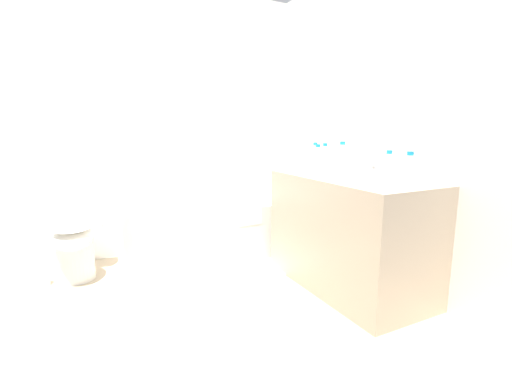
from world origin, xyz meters
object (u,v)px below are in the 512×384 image
(drinking_glass_1, at_px, (305,165))
(toilet_paper_roll, at_px, (42,278))
(water_bottle_0, at_px, (388,168))
(water_bottle_2, at_px, (318,159))
(sink_basin, at_px, (352,174))
(water_bottle_5, at_px, (342,159))
(water_bottle_4, at_px, (325,159))
(water_bottle_1, at_px, (409,171))
(toilet, at_px, (74,237))
(drinking_glass_0, at_px, (382,177))
(water_bottle_3, at_px, (315,158))
(bath_mat, at_px, (252,272))
(sink_faucet, at_px, (373,172))
(bathtub, at_px, (222,226))

(drinking_glass_1, distance_m, toilet_paper_roll, 2.22)
(water_bottle_0, height_order, water_bottle_2, water_bottle_2)
(sink_basin, height_order, drinking_glass_1, drinking_glass_1)
(sink_basin, xyz_separation_m, water_bottle_5, (0.07, 0.20, 0.09))
(water_bottle_5, relative_size, toilet_paper_roll, 2.12)
(water_bottle_4, bearing_deg, water_bottle_2, 96.87)
(drinking_glass_1, bearing_deg, toilet_paper_roll, 165.33)
(water_bottle_0, height_order, toilet_paper_roll, water_bottle_0)
(water_bottle_4, bearing_deg, toilet_paper_roll, 159.19)
(water_bottle_2, bearing_deg, drinking_glass_1, 90.86)
(water_bottle_1, xyz_separation_m, water_bottle_4, (-0.05, 0.75, 0.01))
(toilet, relative_size, water_bottle_4, 3.02)
(water_bottle_0, height_order, drinking_glass_0, water_bottle_0)
(water_bottle_0, relative_size, water_bottle_3, 0.90)
(drinking_glass_0, bearing_deg, toilet_paper_roll, 145.62)
(toilet, relative_size, water_bottle_2, 3.17)
(sink_basin, height_order, toilet_paper_roll, sink_basin)
(drinking_glass_0, bearing_deg, water_bottle_1, -66.84)
(water_bottle_2, relative_size, bath_mat, 0.39)
(sink_faucet, relative_size, drinking_glass_0, 1.73)
(sink_faucet, relative_size, water_bottle_2, 0.69)
(drinking_glass_0, bearing_deg, sink_faucet, 54.41)
(water_bottle_2, bearing_deg, drinking_glass_0, -90.69)
(bathtub, distance_m, sink_faucet, 1.48)
(bathtub, xyz_separation_m, bath_mat, (0.04, -0.56, -0.26))
(sink_basin, distance_m, water_bottle_1, 0.43)
(toilet_paper_roll, bearing_deg, water_bottle_1, -36.32)
(bathtub, relative_size, water_bottle_0, 8.20)
(water_bottle_0, bearing_deg, toilet_paper_roll, 147.38)
(sink_faucet, xyz_separation_m, water_bottle_2, (-0.19, 0.41, 0.06))
(water_bottle_4, bearing_deg, bath_mat, 150.96)
(water_bottle_5, bearing_deg, drinking_glass_0, -99.61)
(toilet, bearing_deg, water_bottle_5, 68.02)
(bathtub, height_order, drinking_glass_1, bathtub)
(water_bottle_4, distance_m, bath_mat, 1.09)
(water_bottle_2, height_order, water_bottle_4, water_bottle_4)
(drinking_glass_1, xyz_separation_m, toilet_paper_roll, (-2.00, 0.52, -0.81))
(toilet, bearing_deg, water_bottle_2, 72.47)
(water_bottle_2, distance_m, water_bottle_4, 0.08)
(water_bottle_0, height_order, water_bottle_1, water_bottle_1)
(toilet, height_order, drinking_glass_0, drinking_glass_0)
(sink_faucet, bearing_deg, water_bottle_4, 118.27)
(sink_faucet, height_order, drinking_glass_0, same)
(water_bottle_1, bearing_deg, water_bottle_3, 91.05)
(bathtub, relative_size, bath_mat, 3.01)
(sink_basin, xyz_separation_m, water_bottle_0, (0.08, -0.24, 0.07))
(water_bottle_3, xyz_separation_m, toilet_paper_roll, (-2.04, 0.60, -0.87))
(toilet, bearing_deg, water_bottle_3, 75.37)
(sink_basin, relative_size, bath_mat, 0.57)
(water_bottle_2, bearing_deg, water_bottle_1, -86.17)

